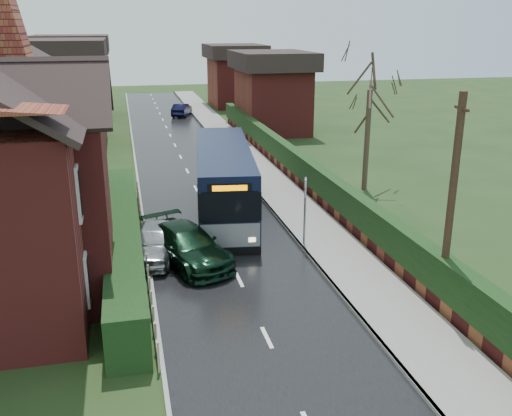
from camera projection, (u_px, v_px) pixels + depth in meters
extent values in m
plane|color=#293F1B|center=(252.00, 306.00, 18.34)|extent=(140.00, 140.00, 0.00)
cube|color=black|center=(206.00, 211.00, 27.60)|extent=(6.00, 100.00, 0.02)
cube|color=slate|center=(291.00, 204.00, 28.49)|extent=(2.50, 100.00, 0.14)
cube|color=gray|center=(267.00, 205.00, 28.23)|extent=(0.12, 100.00, 0.14)
cube|color=gray|center=(142.00, 215.00, 26.92)|extent=(0.12, 100.00, 0.10)
cube|color=black|center=(124.00, 239.00, 21.88)|extent=(1.20, 16.00, 1.60)
cube|color=maroon|center=(320.00, 197.00, 28.76)|extent=(0.30, 50.00, 0.60)
cube|color=black|center=(321.00, 180.00, 28.48)|extent=(0.60, 50.00, 1.20)
cube|color=maroon|center=(69.00, 211.00, 18.07)|extent=(2.50, 4.00, 6.00)
cube|color=silver|center=(88.00, 276.00, 16.77)|extent=(0.08, 1.20, 1.60)
cube|color=black|center=(89.00, 276.00, 16.78)|extent=(0.03, 0.95, 1.35)
cube|color=silver|center=(79.00, 191.00, 15.97)|extent=(0.08, 1.20, 1.60)
cube|color=black|center=(80.00, 191.00, 15.98)|extent=(0.03, 0.95, 1.35)
cube|color=silver|center=(93.00, 230.00, 20.48)|extent=(0.08, 1.20, 1.60)
cube|color=black|center=(94.00, 230.00, 20.48)|extent=(0.03, 0.95, 1.35)
cube|color=silver|center=(86.00, 159.00, 19.67)|extent=(0.08, 1.20, 1.60)
cube|color=black|center=(87.00, 159.00, 19.68)|extent=(0.03, 0.95, 1.35)
cube|color=silver|center=(97.00, 198.00, 24.18)|extent=(0.08, 1.20, 1.60)
cube|color=black|center=(97.00, 198.00, 24.19)|extent=(0.03, 0.95, 1.35)
cube|color=silver|center=(91.00, 138.00, 23.38)|extent=(0.08, 1.20, 1.60)
cube|color=black|center=(92.00, 138.00, 23.38)|extent=(0.03, 0.95, 1.35)
cube|color=silver|center=(98.00, 183.00, 26.50)|extent=(0.08, 1.20, 1.60)
cube|color=black|center=(99.00, 183.00, 26.50)|extent=(0.03, 0.95, 1.35)
cube|color=silver|center=(93.00, 127.00, 25.69)|extent=(0.08, 1.20, 1.60)
cube|color=black|center=(94.00, 127.00, 25.70)|extent=(0.03, 0.95, 1.35)
cube|color=black|center=(224.00, 196.00, 26.98)|extent=(3.76, 10.78, 1.09)
cube|color=black|center=(224.00, 173.00, 26.63)|extent=(3.78, 10.78, 1.15)
cube|color=black|center=(224.00, 154.00, 26.36)|extent=(3.76, 10.78, 0.63)
cube|color=black|center=(225.00, 210.00, 27.20)|extent=(3.76, 10.78, 0.34)
cube|color=gray|center=(230.00, 235.00, 22.04)|extent=(2.30, 0.42, 0.96)
cube|color=black|center=(230.00, 207.00, 21.65)|extent=(2.15, 0.36, 1.25)
cube|color=black|center=(230.00, 188.00, 21.42)|extent=(1.67, 0.30, 0.34)
cube|color=#FF8C00|center=(230.00, 188.00, 21.38)|extent=(1.31, 0.21, 0.21)
cube|color=black|center=(231.00, 251.00, 22.23)|extent=(2.35, 0.45, 0.29)
cube|color=#FFF2CC|center=(209.00, 241.00, 21.96)|extent=(0.27, 0.08, 0.17)
cube|color=#FFF2CC|center=(252.00, 240.00, 22.12)|extent=(0.27, 0.08, 0.17)
cylinder|color=black|center=(202.00, 230.00, 23.81)|extent=(0.39, 0.95, 0.92)
cylinder|color=black|center=(254.00, 228.00, 24.02)|extent=(0.39, 0.95, 0.92)
cylinder|color=black|center=(201.00, 186.00, 30.21)|extent=(0.39, 0.95, 0.92)
cylinder|color=black|center=(242.00, 185.00, 30.41)|extent=(0.39, 0.95, 0.92)
imported|color=#A5A4A9|center=(154.00, 241.00, 21.91)|extent=(2.48, 4.29, 1.37)
imported|color=black|center=(187.00, 245.00, 21.48)|extent=(3.54, 5.23, 1.41)
imported|color=black|center=(182.00, 110.00, 55.59)|extent=(2.42, 3.97, 1.24)
cylinder|color=slate|center=(305.00, 213.00, 22.76)|extent=(0.08, 0.08, 2.93)
cube|color=silver|center=(306.00, 183.00, 22.37)|extent=(0.19, 0.44, 0.33)
cube|color=silver|center=(305.00, 193.00, 22.50)|extent=(0.17, 0.39, 0.29)
cylinder|color=black|center=(451.00, 207.00, 17.10)|extent=(0.24, 0.24, 6.86)
cube|color=black|center=(462.00, 109.00, 16.19)|extent=(0.22, 0.88, 0.08)
cylinder|color=#3B2D23|center=(367.00, 141.00, 30.43)|extent=(0.29, 0.29, 5.38)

